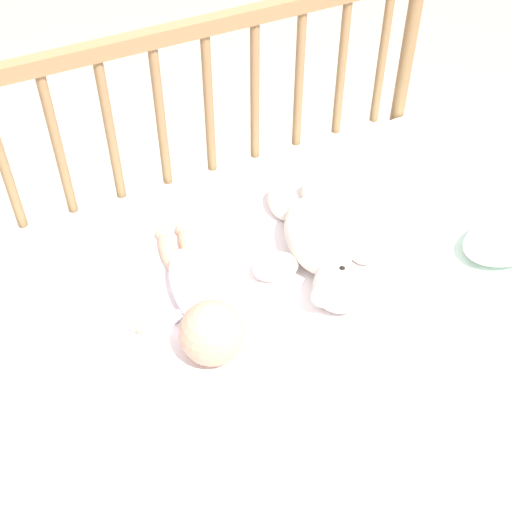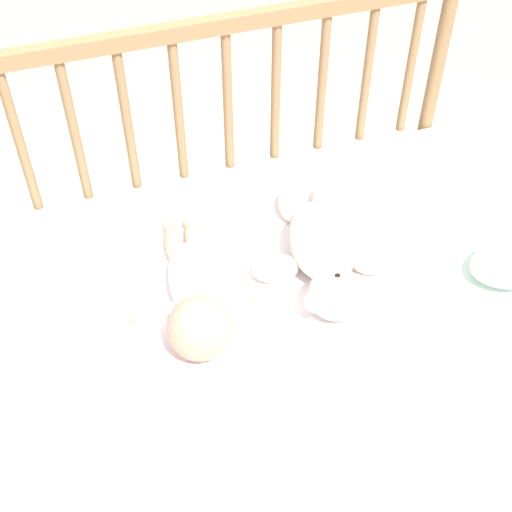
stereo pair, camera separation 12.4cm
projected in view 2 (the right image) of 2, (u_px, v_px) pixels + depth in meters
ground_plane at (256, 399)px, 1.90m from camera, size 12.00×12.00×0.00m
crib_mattress at (256, 343)px, 1.72m from camera, size 1.27×0.71×0.49m
crib_rail at (204, 124)px, 1.69m from camera, size 1.27×0.04×0.90m
blanket at (252, 274)px, 1.55m from camera, size 0.81×0.54×0.01m
teddy_bear at (323, 248)px, 1.53m from camera, size 0.33×0.42×0.12m
baby at (194, 301)px, 1.44m from camera, size 0.30×0.42×0.13m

